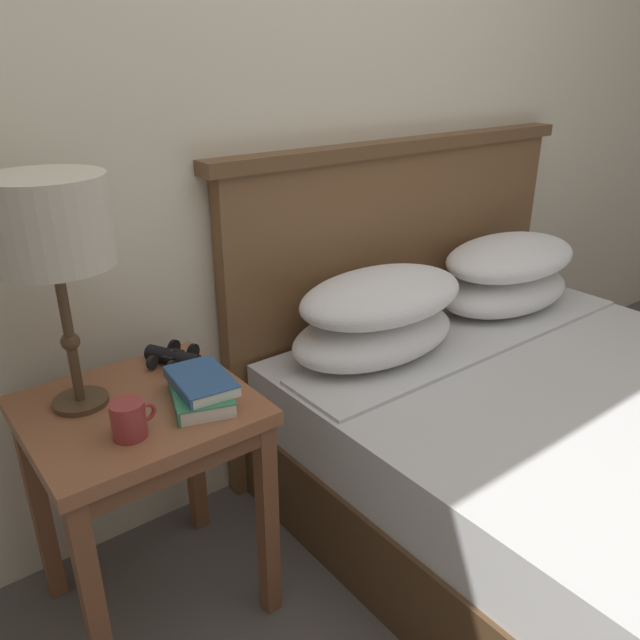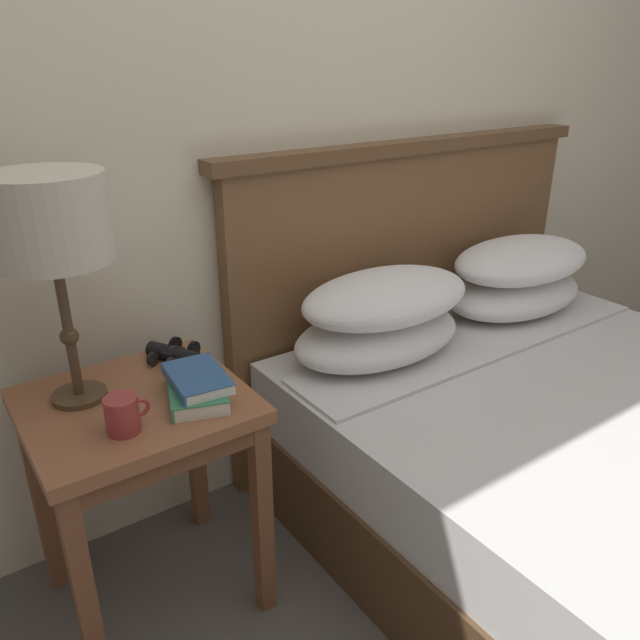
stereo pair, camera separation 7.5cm
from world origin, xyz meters
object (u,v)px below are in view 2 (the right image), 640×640
Objects in this scene: bed at (573,447)px; coffee_mug at (123,414)px; nightstand at (139,433)px; table_lamp at (49,224)px; book_on_nightstand at (196,391)px; book_stacked_on_top at (197,378)px; binoculars_pair at (174,354)px.

coffee_mug is at bearing 163.33° from bed.
nightstand is at bearing 62.14° from coffee_mug.
nightstand is 1.16× the size of table_lamp.
table_lamp is (-1.26, 0.57, 0.76)m from bed.
table_lamp is 5.31× the size of coffee_mug.
bed reaches higher than coffee_mug.
table_lamp reaches higher than nightstand.
nightstand is at bearing 147.79° from book_on_nightstand.
book_on_nightstand is 2.36× the size of coffee_mug.
table_lamp reaches higher than book_on_nightstand.
book_on_nightstand is at bearing -152.89° from book_stacked_on_top.
binoculars_pair is (0.16, 0.14, 0.12)m from nightstand.
table_lamp is 2.66× the size of book_stacked_on_top.
table_lamp is at bearing 141.57° from nightstand.
nightstand is 1.27m from bed.
book_stacked_on_top is (-1.02, 0.41, 0.38)m from bed.
bed is at bearing -32.07° from binoculars_pair.
nightstand is 0.55m from table_lamp.
bed reaches higher than book_stacked_on_top.
nightstand is at bearing 157.14° from bed.
book_stacked_on_top is at bearing -97.50° from binoculars_pair.
bed is 1.32m from coffee_mug.
book_stacked_on_top is at bearing 27.11° from book_on_nightstand.
binoculars_pair is at bearing 48.72° from coffee_mug.
table_lamp reaches higher than book_stacked_on_top.
book_stacked_on_top reaches higher than book_on_nightstand.
book_stacked_on_top is at bearing -34.04° from table_lamp.
book_on_nightstand is at bearing -98.87° from binoculars_pair.
table_lamp is 0.51m from book_on_nightstand.
book_on_nightstand is 0.03m from book_stacked_on_top.
table_lamp is 2.25× the size of book_on_nightstand.
table_lamp is 0.45m from coffee_mug.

